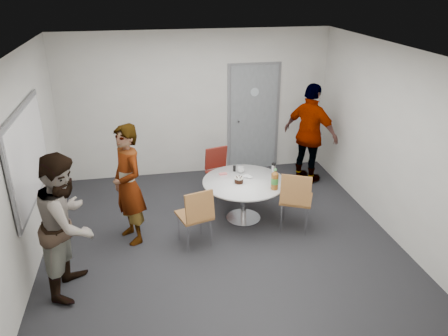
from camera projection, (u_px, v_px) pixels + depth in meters
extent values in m
plane|color=#242529|center=(221.00, 239.00, 6.41)|extent=(5.00, 5.00, 0.00)
plane|color=silver|center=(220.00, 52.00, 5.31)|extent=(5.00, 5.00, 0.00)
plane|color=silver|center=(196.00, 105.00, 8.10)|extent=(5.00, 0.00, 5.00)
plane|color=silver|center=(23.00, 169.00, 5.43)|extent=(0.00, 5.00, 5.00)
plane|color=silver|center=(391.00, 142.00, 6.29)|extent=(0.00, 5.00, 5.00)
plane|color=silver|center=(275.00, 266.00, 3.61)|extent=(5.00, 0.00, 5.00)
cube|color=slate|center=(253.00, 118.00, 8.40)|extent=(0.90, 0.05, 2.05)
cube|color=slate|center=(253.00, 118.00, 8.42)|extent=(1.02, 0.04, 2.12)
cylinder|color=#B2BFC6|center=(255.00, 92.00, 8.16)|extent=(0.16, 0.01, 0.16)
cylinder|color=silver|center=(238.00, 121.00, 8.29)|extent=(0.04, 0.14, 0.04)
cube|color=slate|center=(28.00, 155.00, 5.57)|extent=(0.03, 1.90, 1.25)
cube|color=white|center=(30.00, 155.00, 5.58)|extent=(0.01, 1.78, 1.13)
cylinder|color=white|center=(244.00, 182.00, 6.70)|extent=(1.27, 1.27, 0.03)
cylinder|color=silver|center=(244.00, 200.00, 6.83)|extent=(0.09, 0.09, 0.61)
cylinder|color=silver|center=(243.00, 218.00, 6.95)|extent=(0.55, 0.55, 0.02)
cylinder|color=white|center=(239.00, 183.00, 6.61)|extent=(0.18, 0.18, 0.01)
cylinder|color=black|center=(239.00, 181.00, 6.60)|extent=(0.13, 0.13, 0.07)
cylinder|color=white|center=(239.00, 178.00, 6.58)|extent=(0.14, 0.14, 0.02)
cylinder|color=#90561F|center=(275.00, 181.00, 6.39)|extent=(0.11, 0.11, 0.25)
cylinder|color=#3D913A|center=(275.00, 181.00, 6.38)|extent=(0.11, 0.11, 0.09)
cone|color=#90561F|center=(275.00, 172.00, 6.33)|extent=(0.10, 0.10, 0.05)
cylinder|color=#4EAD55|center=(275.00, 170.00, 6.31)|extent=(0.04, 0.04, 0.03)
imported|color=white|center=(241.00, 170.00, 6.96)|extent=(0.16, 0.16, 0.09)
cylinder|color=black|center=(234.00, 168.00, 7.00)|extent=(0.05, 0.05, 0.11)
cylinder|color=silver|center=(274.00, 170.00, 6.84)|extent=(0.07, 0.07, 0.18)
cylinder|color=black|center=(274.00, 164.00, 6.80)|extent=(0.07, 0.07, 0.03)
cube|color=#E67373|center=(223.00, 174.00, 6.90)|extent=(0.13, 0.08, 0.02)
ellipsoid|color=white|center=(248.00, 177.00, 6.79)|extent=(0.20, 0.20, 0.03)
cube|color=brown|center=(194.00, 215.00, 6.13)|extent=(0.54, 0.54, 0.04)
cube|color=brown|center=(200.00, 207.00, 5.87)|extent=(0.42, 0.20, 0.41)
cylinder|color=silver|center=(201.00, 221.00, 6.44)|extent=(0.02, 0.02, 0.46)
cylinder|color=silver|center=(179.00, 226.00, 6.30)|extent=(0.02, 0.02, 0.46)
cylinder|color=silver|center=(211.00, 232.00, 6.16)|extent=(0.02, 0.02, 0.46)
cylinder|color=silver|center=(188.00, 238.00, 6.01)|extent=(0.02, 0.02, 0.46)
cube|color=brown|center=(296.00, 199.00, 6.52)|extent=(0.61, 0.61, 0.04)
cube|color=brown|center=(296.00, 190.00, 6.22)|extent=(0.44, 0.27, 0.44)
cylinder|color=silver|center=(308.00, 209.00, 6.74)|extent=(0.02, 0.02, 0.49)
cylinder|color=silver|center=(284.00, 206.00, 6.82)|extent=(0.02, 0.02, 0.49)
cylinder|color=silver|center=(306.00, 221.00, 6.41)|extent=(0.02, 0.02, 0.49)
cylinder|color=silver|center=(281.00, 218.00, 6.50)|extent=(0.02, 0.02, 0.49)
cube|color=maroon|center=(221.00, 174.00, 7.44)|extent=(0.51, 0.51, 0.03)
cube|color=maroon|center=(216.00, 158.00, 7.51)|extent=(0.41, 0.19, 0.40)
cylinder|color=silver|center=(216.00, 192.00, 7.32)|extent=(0.02, 0.02, 0.45)
cylinder|color=silver|center=(234.00, 188.00, 7.46)|extent=(0.02, 0.02, 0.45)
cylinder|color=silver|center=(208.00, 184.00, 7.60)|extent=(0.02, 0.02, 0.45)
cylinder|color=silver|center=(225.00, 180.00, 7.73)|extent=(0.02, 0.02, 0.45)
imported|color=#A5C6EA|center=(128.00, 185.00, 6.08)|extent=(0.65, 0.76, 1.75)
imported|color=white|center=(67.00, 224.00, 5.11)|extent=(0.82, 0.97, 1.77)
imported|color=black|center=(310.00, 134.00, 7.85)|extent=(1.01, 1.14, 1.85)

